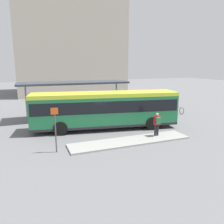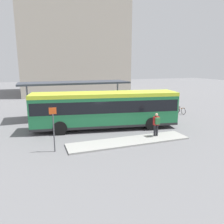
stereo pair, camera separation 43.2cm
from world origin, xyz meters
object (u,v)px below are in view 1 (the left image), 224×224
city_bus (105,108)px  bicycle_yellow (170,108)px  bicycle_orange (179,110)px  platform_sign (55,128)px  pedestrian_waiting (157,123)px  bicycle_blue (172,109)px

city_bus → bicycle_yellow: city_bus is taller
bicycle_orange → city_bus: bearing=-74.0°
city_bus → platform_sign: bearing=-130.8°
pedestrian_waiting → city_bus: bearing=42.3°
city_bus → bicycle_blue: bearing=30.0°
bicycle_blue → bicycle_yellow: 0.80m
bicycle_orange → platform_sign: bearing=-65.2°
city_bus → bicycle_orange: bearing=25.4°
platform_sign → bicycle_yellow: bearing=29.5°
platform_sign → bicycle_orange: bearing=24.5°
city_bus → bicycle_yellow: size_ratio=7.46×
bicycle_orange → platform_sign: 15.72m
bicycle_yellow → city_bus: bearing=122.2°
city_bus → bicycle_blue: 10.16m
pedestrian_waiting → bicycle_blue: size_ratio=1.09×
pedestrian_waiting → bicycle_yellow: pedestrian_waiting is taller
bicycle_orange → bicycle_blue: 0.82m
bicycle_blue → platform_sign: platform_sign is taller
city_bus → bicycle_blue: size_ratio=7.74×
pedestrian_waiting → platform_sign: (-7.35, -0.21, 0.45)m
city_bus → pedestrian_waiting: (2.77, -3.57, -0.69)m
bicycle_blue → bicycle_yellow: (0.22, 0.77, 0.01)m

